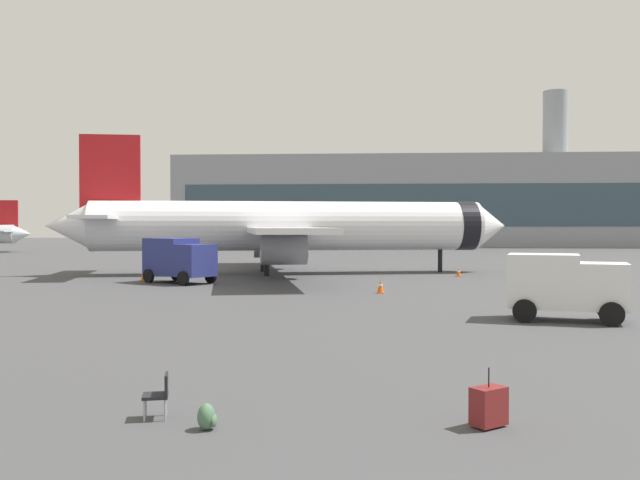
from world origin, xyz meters
name	(u,v)px	position (x,y,z in m)	size (l,w,h in m)	color
airplane_at_gate	(287,226)	(-6.10, 47.09, 3.66)	(35.58, 32.31, 10.50)	white
service_truck	(179,258)	(-12.14, 37.92, 1.61)	(5.21, 4.51, 2.90)	navy
cargo_van	(565,284)	(7.67, 21.51, 1.45)	(4.77, 3.28, 2.60)	white
safety_cone_near	(459,272)	(6.75, 45.08, 0.30)	(0.44, 0.44, 0.62)	#F2590C
safety_cone_mid	(200,268)	(-13.47, 49.20, 0.31)	(0.44, 0.44, 0.62)	#F2590C
safety_cone_far	(380,286)	(0.74, 32.09, 0.38)	(0.44, 0.44, 0.77)	#F2590C
safety_cone_outer	(144,275)	(-15.08, 39.79, 0.39)	(0.44, 0.44, 0.79)	#F2590C
rolling_suitcase	(489,406)	(2.15, 7.00, 0.39)	(0.75, 0.71, 1.10)	maroon
traveller_backpack	(207,417)	(-2.98, 6.49, 0.23)	(0.36, 0.40, 0.48)	#476B4C
gate_chair	(159,393)	(-4.06, 7.16, 0.50)	(0.58, 0.58, 0.86)	black
terminal_building	(467,202)	(18.60, 121.39, 8.13)	(104.74, 19.45, 28.06)	gray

